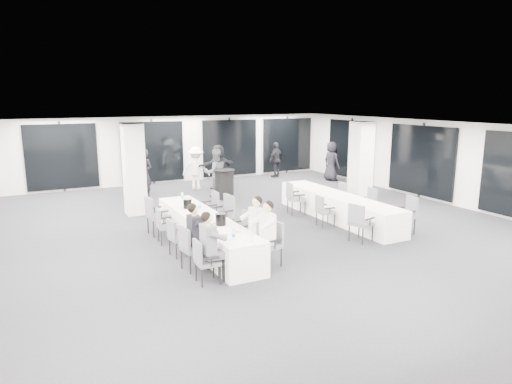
% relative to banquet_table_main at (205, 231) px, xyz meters
% --- Properties ---
extents(room, '(14.04, 16.04, 2.84)m').
position_rel_banquet_table_main_xyz_m(room, '(2.88, 1.86, 1.01)').
color(room, '#24252A').
rests_on(room, ground).
extents(column_left, '(0.60, 0.60, 2.80)m').
position_rel_banquet_table_main_xyz_m(column_left, '(-0.80, 3.95, 1.02)').
color(column_left, silver).
rests_on(column_left, floor).
extents(column_right, '(0.60, 0.60, 2.80)m').
position_rel_banquet_table_main_xyz_m(column_right, '(6.20, 1.75, 1.02)').
color(column_right, silver).
rests_on(column_right, floor).
extents(banquet_table_main, '(0.90, 5.00, 0.75)m').
position_rel_banquet_table_main_xyz_m(banquet_table_main, '(0.00, 0.00, 0.00)').
color(banquet_table_main, white).
rests_on(banquet_table_main, floor).
extents(banquet_table_side, '(0.90, 5.00, 0.75)m').
position_rel_banquet_table_main_xyz_m(banquet_table_side, '(4.41, 0.58, 0.00)').
color(banquet_table_side, white).
rests_on(banquet_table_side, floor).
extents(cocktail_table, '(0.76, 0.76, 1.05)m').
position_rel_banquet_table_main_xyz_m(cocktail_table, '(2.53, 4.73, 0.16)').
color(cocktail_table, black).
rests_on(cocktail_table, floor).
extents(chair_main_left_near, '(0.46, 0.51, 0.88)m').
position_rel_banquet_table_main_xyz_m(chair_main_left_near, '(-0.83, -2.14, 0.13)').
color(chair_main_left_near, '#505257').
rests_on(chair_main_left_near, floor).
extents(chair_main_left_second, '(0.54, 0.58, 0.95)m').
position_rel_banquet_table_main_xyz_m(chair_main_left_second, '(-0.83, -1.36, 0.17)').
color(chair_main_left_second, '#505257').
rests_on(chair_main_left_second, floor).
extents(chair_main_left_mid, '(0.49, 0.53, 0.87)m').
position_rel_banquet_table_main_xyz_m(chair_main_left_mid, '(-0.83, -0.39, 0.12)').
color(chair_main_left_mid, '#505257').
rests_on(chair_main_left_mid, floor).
extents(chair_main_left_fourth, '(0.48, 0.53, 0.89)m').
position_rel_banquet_table_main_xyz_m(chair_main_left_fourth, '(-0.83, 0.68, 0.13)').
color(chair_main_left_fourth, '#505257').
rests_on(chair_main_left_fourth, floor).
extents(chair_main_left_far, '(0.56, 0.61, 1.03)m').
position_rel_banquet_table_main_xyz_m(chair_main_left_far, '(-0.84, 1.49, 0.21)').
color(chair_main_left_far, '#505257').
rests_on(chair_main_left_far, floor).
extents(chair_main_right_near, '(0.53, 0.58, 0.96)m').
position_rel_banquet_table_main_xyz_m(chair_main_right_near, '(0.83, -1.84, 0.17)').
color(chair_main_right_near, '#505257').
rests_on(chair_main_right_near, floor).
extents(chair_main_right_second, '(0.49, 0.53, 0.88)m').
position_rel_banquet_table_main_xyz_m(chair_main_right_second, '(0.83, -1.33, 0.13)').
color(chair_main_right_second, '#505257').
rests_on(chair_main_right_second, floor).
extents(chair_main_right_mid, '(0.48, 0.52, 0.87)m').
position_rel_banquet_table_main_xyz_m(chair_main_right_mid, '(0.83, -0.41, 0.12)').
color(chair_main_right_mid, '#505257').
rests_on(chair_main_right_mid, floor).
extents(chair_main_right_fourth, '(0.59, 0.64, 1.04)m').
position_rel_banquet_table_main_xyz_m(chair_main_right_fourth, '(0.84, 0.75, 0.22)').
color(chair_main_right_fourth, '#505257').
rests_on(chair_main_right_fourth, floor).
extents(chair_main_right_far, '(0.50, 0.56, 0.96)m').
position_rel_banquet_table_main_xyz_m(chair_main_right_far, '(0.83, 1.73, 0.18)').
color(chair_main_right_far, '#505257').
rests_on(chair_main_right_far, floor).
extents(chair_side_left_near, '(0.60, 0.63, 0.98)m').
position_rel_banquet_table_main_xyz_m(chair_side_left_near, '(3.57, -1.43, 0.18)').
color(chair_side_left_near, '#505257').
rests_on(chair_side_left_near, floor).
extents(chair_side_left_mid, '(0.49, 0.53, 0.88)m').
position_rel_banquet_table_main_xyz_m(chair_side_left_mid, '(3.58, 0.13, 0.13)').
color(chair_side_left_mid, '#505257').
rests_on(chair_side_left_mid, floor).
extents(chair_side_left_far, '(0.60, 0.63, 1.00)m').
position_rel_banquet_table_main_xyz_m(chair_side_left_far, '(3.57, 1.69, 0.20)').
color(chair_side_left_far, '#505257').
rests_on(chair_side_left_far, floor).
extents(chair_side_right_near, '(0.58, 0.62, 0.98)m').
position_rel_banquet_table_main_xyz_m(chair_side_right_near, '(5.24, -1.36, 0.19)').
color(chair_side_right_near, '#505257').
rests_on(chair_side_right_near, floor).
extents(chair_side_right_mid, '(0.53, 0.57, 0.94)m').
position_rel_banquet_table_main_xyz_m(chair_side_right_mid, '(5.24, 0.19, 0.16)').
color(chair_side_right_mid, '#505257').
rests_on(chair_side_right_mid, floor).
extents(chair_side_right_far, '(0.45, 0.50, 0.87)m').
position_rel_banquet_table_main_xyz_m(chair_side_right_far, '(5.23, 1.58, 0.12)').
color(chair_side_right_far, '#505257').
rests_on(chair_side_right_far, floor).
extents(seated_guest_a, '(0.50, 0.38, 1.44)m').
position_rel_banquet_table_main_xyz_m(seated_guest_a, '(-0.67, -2.14, 0.44)').
color(seated_guest_a, '#57595F').
rests_on(seated_guest_a, floor).
extents(seated_guest_b, '(0.50, 0.38, 1.44)m').
position_rel_banquet_table_main_xyz_m(seated_guest_b, '(-0.67, -1.35, 0.44)').
color(seated_guest_b, black).
rests_on(seated_guest_b, floor).
extents(seated_guest_c, '(0.50, 0.38, 1.44)m').
position_rel_banquet_table_main_xyz_m(seated_guest_c, '(0.67, -1.85, 0.44)').
color(seated_guest_c, white).
rests_on(seated_guest_c, floor).
extents(seated_guest_d, '(0.50, 0.38, 1.44)m').
position_rel_banquet_table_main_xyz_m(seated_guest_d, '(0.67, -1.34, 0.44)').
color(seated_guest_d, white).
rests_on(seated_guest_d, floor).
extents(standing_guest_a, '(0.81, 0.82, 1.76)m').
position_rel_banquet_table_main_xyz_m(standing_guest_a, '(-0.09, 6.74, 0.51)').
color(standing_guest_a, '#57595F').
rests_on(standing_guest_a, floor).
extents(standing_guest_b, '(0.98, 0.63, 1.97)m').
position_rel_banquet_table_main_xyz_m(standing_guest_b, '(2.41, 5.27, 0.61)').
color(standing_guest_b, '#57595F').
rests_on(standing_guest_b, floor).
extents(standing_guest_c, '(1.37, 1.16, 1.89)m').
position_rel_banquet_table_main_xyz_m(standing_guest_c, '(2.23, 6.88, 0.57)').
color(standing_guest_c, white).
rests_on(standing_guest_c, floor).
extents(standing_guest_d, '(1.22, 1.00, 1.81)m').
position_rel_banquet_table_main_xyz_m(standing_guest_d, '(6.39, 7.81, 0.53)').
color(standing_guest_d, black).
rests_on(standing_guest_d, floor).
extents(standing_guest_e, '(0.71, 1.01, 1.93)m').
position_rel_banquet_table_main_xyz_m(standing_guest_e, '(8.11, 5.97, 0.59)').
color(standing_guest_e, black).
rests_on(standing_guest_e, floor).
extents(standing_guest_f, '(1.93, 1.04, 1.99)m').
position_rel_banquet_table_main_xyz_m(standing_guest_f, '(3.05, 6.55, 0.62)').
color(standing_guest_f, black).
rests_on(standing_guest_f, floor).
extents(standing_guest_g, '(0.94, 0.96, 2.04)m').
position_rel_banquet_table_main_xyz_m(standing_guest_g, '(-0.04, 5.96, 0.65)').
color(standing_guest_g, black).
rests_on(standing_guest_g, floor).
extents(standing_guest_h, '(0.75, 1.07, 2.04)m').
position_rel_banquet_table_main_xyz_m(standing_guest_h, '(7.17, 2.87, 0.65)').
color(standing_guest_h, '#57595F').
rests_on(standing_guest_h, floor).
extents(ice_bucket_near, '(0.24, 0.24, 0.27)m').
position_rel_banquet_table_main_xyz_m(ice_bucket_near, '(0.06, -0.88, 0.51)').
color(ice_bucket_near, black).
rests_on(ice_bucket_near, banquet_table_main).
extents(ice_bucket_far, '(0.22, 0.22, 0.25)m').
position_rel_banquet_table_main_xyz_m(ice_bucket_far, '(-0.10, 0.99, 0.50)').
color(ice_bucket_far, black).
rests_on(ice_bucket_far, banquet_table_main).
extents(water_bottle_a, '(0.07, 0.07, 0.23)m').
position_rel_banquet_table_main_xyz_m(water_bottle_a, '(-0.13, -2.00, 0.49)').
color(water_bottle_a, silver).
rests_on(water_bottle_a, banquet_table_main).
extents(water_bottle_b, '(0.07, 0.07, 0.22)m').
position_rel_banquet_table_main_xyz_m(water_bottle_b, '(0.11, 0.64, 0.49)').
color(water_bottle_b, silver).
rests_on(water_bottle_b, banquet_table_main).
extents(water_bottle_c, '(0.06, 0.06, 0.20)m').
position_rel_banquet_table_main_xyz_m(water_bottle_c, '(0.10, 2.04, 0.48)').
color(water_bottle_c, silver).
rests_on(water_bottle_c, banquet_table_main).
extents(plate_a, '(0.22, 0.22, 0.03)m').
position_rel_banquet_table_main_xyz_m(plate_a, '(-0.16, -1.68, 0.39)').
color(plate_a, white).
rests_on(plate_a, banquet_table_main).
extents(plate_b, '(0.20, 0.20, 0.03)m').
position_rel_banquet_table_main_xyz_m(plate_b, '(0.15, -1.56, 0.39)').
color(plate_b, white).
rests_on(plate_b, banquet_table_main).
extents(plate_c, '(0.22, 0.22, 0.03)m').
position_rel_banquet_table_main_xyz_m(plate_c, '(-0.02, -0.73, 0.39)').
color(plate_c, white).
rests_on(plate_c, banquet_table_main).
extents(wine_glass, '(0.07, 0.07, 0.17)m').
position_rel_banquet_table_main_xyz_m(wine_glass, '(0.13, -2.28, 0.50)').
color(wine_glass, silver).
rests_on(wine_glass, banquet_table_main).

